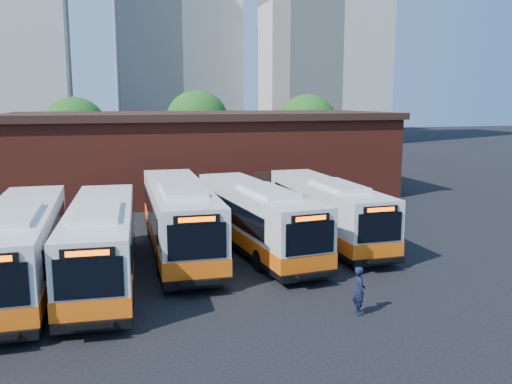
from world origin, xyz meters
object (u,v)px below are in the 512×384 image
object	(u,v)px
bus_midwest	(179,220)
bus_west	(102,245)
bus_mideast	(256,220)
bus_east	(326,212)
bus_farwest	(21,250)
transit_worker	(359,290)

from	to	relation	value
bus_midwest	bus_west	bearing A→B (deg)	-136.27
bus_mideast	bus_east	xyz separation A→B (m)	(4.13, 0.94, -0.03)
bus_farwest	transit_worker	bearing A→B (deg)	-27.53
bus_farwest	bus_east	bearing A→B (deg)	14.65
bus_east	bus_midwest	bearing A→B (deg)	-178.12
bus_west	bus_east	distance (m)	12.02
bus_farwest	bus_mideast	xyz separation A→B (m)	(10.38, 2.63, -0.02)
bus_mideast	bus_east	bearing A→B (deg)	7.43
bus_farwest	bus_midwest	bearing A→B (deg)	26.98
bus_farwest	transit_worker	distance (m)	13.13
transit_worker	bus_midwest	bearing A→B (deg)	38.59
bus_west	bus_midwest	size ratio (longest dim) A/B	0.94
bus_farwest	bus_mideast	distance (m)	10.71
bus_west	bus_midwest	world-z (taller)	bus_midwest
bus_midwest	transit_worker	world-z (taller)	bus_midwest
bus_farwest	bus_east	distance (m)	14.95
bus_east	transit_worker	distance (m)	10.26
bus_farwest	bus_west	distance (m)	3.04
bus_farwest	bus_west	xyz separation A→B (m)	(3.04, 0.00, -0.03)
bus_midwest	bus_east	bearing A→B (deg)	3.84
bus_farwest	transit_worker	world-z (taller)	bus_farwest
bus_west	transit_worker	bearing A→B (deg)	-32.37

